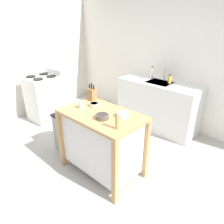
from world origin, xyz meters
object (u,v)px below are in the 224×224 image
at_px(bottle_hand_soap, 152,73).
at_px(knife_block, 92,94).
at_px(trash_bin, 66,133).
at_px(stove, 44,98).
at_px(drinking_cup, 81,105).
at_px(pepper_grinder, 117,121).
at_px(bowl_ceramic_small, 123,115).
at_px(bottle_dish_soap, 170,79).
at_px(bowl_stoneware_deep, 102,116).
at_px(bowl_ceramic_wide, 94,104).
at_px(kitchen_island, 102,140).
at_px(sink_faucet, 165,75).

bearing_deg(bottle_hand_soap, knife_block, -91.77).
bearing_deg(trash_bin, stove, 163.07).
bearing_deg(knife_block, drinking_cup, -69.26).
relative_size(drinking_cup, bottle_hand_soap, 0.36).
height_order(knife_block, pepper_grinder, knife_block).
bearing_deg(bowl_ceramic_small, stove, 173.92).
height_order(pepper_grinder, trash_bin, pepper_grinder).
bearing_deg(bottle_dish_soap, bottle_hand_soap, 175.38).
height_order(bowl_stoneware_deep, trash_bin, bowl_stoneware_deep).
xyz_separation_m(bowl_ceramic_wide, bottle_dish_soap, (0.26, 1.58, 0.07)).
bearing_deg(pepper_grinder, bowl_ceramic_small, 118.51).
distance_m(knife_block, bowl_ceramic_small, 0.69).
height_order(bowl_ceramic_small, pepper_grinder, pepper_grinder).
relative_size(bowl_ceramic_small, bowl_stoneware_deep, 0.93).
xyz_separation_m(bowl_ceramic_wide, bottle_hand_soap, (-0.14, 1.61, 0.11)).
height_order(bottle_hand_soap, stove, bottle_hand_soap).
height_order(kitchen_island, bottle_dish_soap, bottle_dish_soap).
xyz_separation_m(bowl_ceramic_wide, sink_faucet, (0.09, 1.69, 0.10)).
distance_m(kitchen_island, stove, 2.09).
relative_size(knife_block, pepper_grinder, 1.27).
distance_m(kitchen_island, trash_bin, 0.80).
distance_m(bowl_stoneware_deep, pepper_grinder, 0.31).
xyz_separation_m(trash_bin, sink_faucet, (0.63, 1.82, 0.70)).
bearing_deg(pepper_grinder, trash_bin, 174.00).
relative_size(drinking_cup, pepper_grinder, 0.44).
xyz_separation_m(bowl_ceramic_wide, trash_bin, (-0.55, -0.13, -0.60)).
distance_m(bowl_stoneware_deep, stove, 2.27).
bearing_deg(stove, bowl_ceramic_small, -6.08).
bearing_deg(sink_faucet, trash_bin, -109.10).
relative_size(bowl_ceramic_wide, stove, 0.13).
height_order(bowl_ceramic_small, bottle_dish_soap, bottle_dish_soap).
xyz_separation_m(knife_block, trash_bin, (-0.36, -0.26, -0.67)).
xyz_separation_m(bowl_stoneware_deep, trash_bin, (-0.89, 0.06, -0.61)).
bearing_deg(sink_faucet, knife_block, -99.86).
height_order(bowl_ceramic_wide, sink_faucet, sink_faucet).
height_order(drinking_cup, bottle_hand_soap, bottle_hand_soap).
relative_size(pepper_grinder, bottle_dish_soap, 1.20).
distance_m(trash_bin, stove, 1.34).
bearing_deg(pepper_grinder, bowl_ceramic_wide, 158.23).
relative_size(knife_block, drinking_cup, 2.87).
bearing_deg(bottle_hand_soap, drinking_cup, -87.94).
distance_m(bowl_ceramic_small, drinking_cup, 0.60).
xyz_separation_m(bottle_dish_soap, bottle_hand_soap, (-0.40, 0.03, 0.04)).
bearing_deg(sink_faucet, pepper_grinder, -74.14).
height_order(knife_block, stove, knife_block).
xyz_separation_m(kitchen_island, bowl_ceramic_small, (0.26, 0.11, 0.42)).
height_order(bowl_ceramic_small, stove, stove).
height_order(bowl_ceramic_small, drinking_cup, drinking_cup).
xyz_separation_m(kitchen_island, trash_bin, (-0.78, -0.03, -0.18)).
relative_size(trash_bin, bottle_dish_soap, 3.84).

